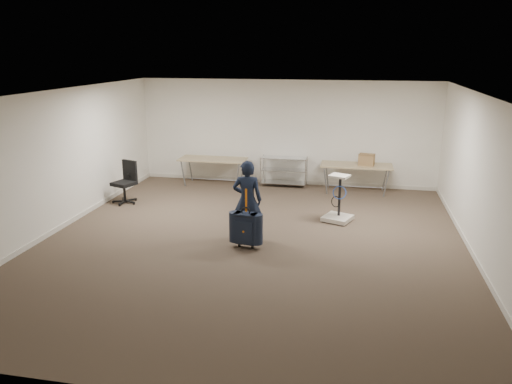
# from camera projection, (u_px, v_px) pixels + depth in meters

# --- Properties ---
(ground) EXTENTS (9.00, 9.00, 0.00)m
(ground) POSITION_uv_depth(u_px,v_px,m) (252.00, 242.00, 9.53)
(ground) COLOR #47392B
(ground) RESTS_ON ground
(room_shell) EXTENTS (8.00, 9.00, 9.00)m
(room_shell) POSITION_uv_depth(u_px,v_px,m) (265.00, 217.00, 10.82)
(room_shell) COLOR white
(room_shell) RESTS_ON ground
(folding_table_left) EXTENTS (1.80, 0.75, 0.73)m
(folding_table_left) POSITION_uv_depth(u_px,v_px,m) (213.00, 160.00, 13.43)
(folding_table_left) COLOR #98845D
(folding_table_left) RESTS_ON ground
(folding_table_right) EXTENTS (1.80, 0.75, 0.73)m
(folding_table_right) POSITION_uv_depth(u_px,v_px,m) (356.00, 167.00, 12.71)
(folding_table_right) COLOR #98845D
(folding_table_right) RESTS_ON ground
(wire_shelf) EXTENTS (1.22, 0.47, 0.80)m
(wire_shelf) POSITION_uv_depth(u_px,v_px,m) (284.00, 170.00, 13.37)
(wire_shelf) COLOR silver
(wire_shelf) RESTS_ON ground
(person) EXTENTS (0.60, 0.42, 1.55)m
(person) POSITION_uv_depth(u_px,v_px,m) (247.00, 200.00, 9.55)
(person) COLOR black
(person) RESTS_ON ground
(suitcase) EXTENTS (0.44, 0.29, 1.13)m
(suitcase) POSITION_uv_depth(u_px,v_px,m) (246.00, 228.00, 9.17)
(suitcase) COLOR black
(suitcase) RESTS_ON ground
(office_chair) EXTENTS (0.61, 0.62, 1.01)m
(office_chair) POSITION_uv_depth(u_px,v_px,m) (126.00, 190.00, 11.96)
(office_chair) COLOR black
(office_chair) RESTS_ON ground
(equipment_cart) EXTENTS (0.72, 0.72, 1.02)m
(equipment_cart) POSITION_uv_depth(u_px,v_px,m) (338.00, 209.00, 10.65)
(equipment_cart) COLOR beige
(equipment_cart) RESTS_ON ground
(cardboard_box) EXTENTS (0.43, 0.35, 0.28)m
(cardboard_box) POSITION_uv_depth(u_px,v_px,m) (367.00, 160.00, 12.61)
(cardboard_box) COLOR olive
(cardboard_box) RESTS_ON folding_table_right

